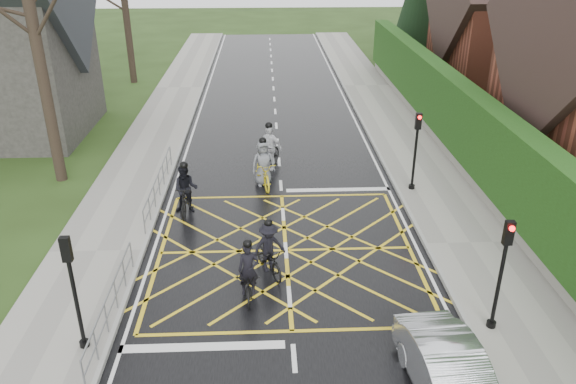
{
  "coord_description": "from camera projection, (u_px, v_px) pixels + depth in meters",
  "views": [
    {
      "loc": [
        -0.6,
        -15.49,
        9.43
      ],
      "look_at": [
        0.14,
        1.65,
        1.3
      ],
      "focal_mm": 35.0,
      "sensor_mm": 36.0,
      "label": 1
    }
  ],
  "objects": [
    {
      "name": "ground",
      "position": [
        286.0,
        250.0,
        18.04
      ],
      "size": [
        120.0,
        120.0,
        0.0
      ],
      "primitive_type": "plane",
      "color": "#1F3210",
      "rests_on": "ground"
    },
    {
      "name": "road",
      "position": [
        286.0,
        250.0,
        18.04
      ],
      "size": [
        9.0,
        80.0,
        0.01
      ],
      "primitive_type": "cube",
      "color": "black",
      "rests_on": "ground"
    },
    {
      "name": "sidewalk_right",
      "position": [
        470.0,
        244.0,
        18.25
      ],
      "size": [
        3.0,
        80.0,
        0.15
      ],
      "primitive_type": "cube",
      "color": "gray",
      "rests_on": "ground"
    },
    {
      "name": "sidewalk_left",
      "position": [
        97.0,
        253.0,
        17.78
      ],
      "size": [
        3.0,
        80.0,
        0.15
      ],
      "primitive_type": "cube",
      "color": "gray",
      "rests_on": "ground"
    },
    {
      "name": "stone_wall",
      "position": [
        464.0,
        165.0,
        23.61
      ],
      "size": [
        0.5,
        38.0,
        0.7
      ],
      "primitive_type": "cube",
      "color": "slate",
      "rests_on": "ground"
    },
    {
      "name": "hedge",
      "position": [
        470.0,
        125.0,
        22.86
      ],
      "size": [
        0.9,
        38.0,
        2.8
      ],
      "primitive_type": "cube",
      "color": "#1A350E",
      "rests_on": "stone_wall"
    },
    {
      "name": "house_far",
      "position": [
        524.0,
        22.0,
        33.0
      ],
      "size": [
        9.8,
        8.8,
        10.3
      ],
      "color": "brown",
      "rests_on": "ground"
    },
    {
      "name": "railing_south",
      "position": [
        110.0,
        300.0,
        14.37
      ],
      "size": [
        0.05,
        5.04,
        1.03
      ],
      "color": "slate",
      "rests_on": "ground"
    },
    {
      "name": "railing_north",
      "position": [
        158.0,
        180.0,
        21.14
      ],
      "size": [
        0.05,
        6.04,
        1.03
      ],
      "color": "slate",
      "rests_on": "ground"
    },
    {
      "name": "traffic_light_ne",
      "position": [
        415.0,
        152.0,
        21.32
      ],
      "size": [
        0.24,
        0.31,
        3.21
      ],
      "rotation": [
        0.0,
        0.0,
        3.14
      ],
      "color": "black",
      "rests_on": "ground"
    },
    {
      "name": "traffic_light_se",
      "position": [
        500.0,
        277.0,
        13.74
      ],
      "size": [
        0.24,
        0.31,
        3.21
      ],
      "rotation": [
        0.0,
        0.0,
        3.14
      ],
      "color": "black",
      "rests_on": "ground"
    },
    {
      "name": "traffic_light_sw",
      "position": [
        75.0,
        295.0,
        13.07
      ],
      "size": [
        0.24,
        0.31,
        3.21
      ],
      "color": "black",
      "rests_on": "ground"
    },
    {
      "name": "cyclist_rear",
      "position": [
        249.0,
        278.0,
        15.62
      ],
      "size": [
        0.69,
        1.83,
        1.76
      ],
      "rotation": [
        0.0,
        0.0,
        0.04
      ],
      "color": "black",
      "rests_on": "ground"
    },
    {
      "name": "cyclist_back",
      "position": [
        186.0,
        194.0,
        20.15
      ],
      "size": [
        0.9,
        1.99,
        1.97
      ],
      "rotation": [
        0.0,
        0.0,
        -0.04
      ],
      "color": "black",
      "rests_on": "ground"
    },
    {
      "name": "cyclist_mid",
      "position": [
        269.0,
        253.0,
        16.7
      ],
      "size": [
        1.28,
        1.9,
        1.75
      ],
      "rotation": [
        0.0,
        0.0,
        0.4
      ],
      "color": "black",
      "rests_on": "ground"
    },
    {
      "name": "cyclist_front",
      "position": [
        269.0,
        152.0,
        23.74
      ],
      "size": [
        1.39,
        2.16,
        2.1
      ],
      "rotation": [
        0.0,
        0.0,
        -0.42
      ],
      "color": "black",
      "rests_on": "ground"
    },
    {
      "name": "cyclist_lead",
      "position": [
        263.0,
        169.0,
        22.3
      ],
      "size": [
        1.16,
        2.19,
        2.02
      ],
      "rotation": [
        0.0,
        0.0,
        0.22
      ],
      "color": "gold",
      "rests_on": "ground"
    },
    {
      "name": "car",
      "position": [
        451.0,
        378.0,
        12.05
      ],
      "size": [
        1.78,
        4.09,
        1.31
      ],
      "primitive_type": "imported",
      "rotation": [
        0.0,
        0.0,
        0.1
      ],
      "color": "silver",
      "rests_on": "ground"
    }
  ]
}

